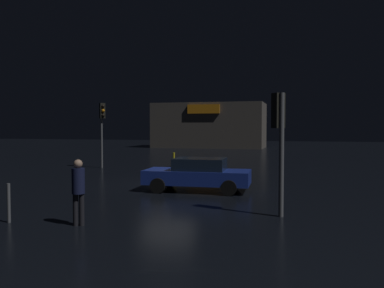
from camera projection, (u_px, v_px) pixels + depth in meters
ground_plane at (168, 184)px, 18.56m from camera, size 120.00×120.00×0.00m
store_building at (210, 126)px, 52.11m from camera, size 14.04×6.97×5.70m
traffic_signal_main at (102, 120)px, 25.67m from camera, size 0.43×0.42×4.16m
traffic_signal_cross_left at (279, 129)px, 11.69m from camera, size 0.42×0.42×3.61m
car_near at (198, 174)px, 16.34m from camera, size 4.35×2.09×1.36m
pedestrian at (78, 187)px, 10.59m from camera, size 0.43×0.43×1.76m
bollard_kerb_a at (9, 203)px, 10.94m from camera, size 0.09×0.09×1.08m
bollard_kerb_b at (174, 160)px, 26.40m from camera, size 0.13×0.13×0.96m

